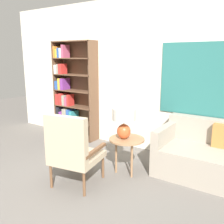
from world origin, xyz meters
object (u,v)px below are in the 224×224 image
(side_table, at_px, (127,142))
(table_lamp, at_px, (124,120))
(couch, at_px, (222,159))
(bookshelf, at_px, (71,93))
(armchair, at_px, (72,149))

(side_table, distance_m, table_lamp, 0.34)
(couch, relative_size, table_lamp, 3.90)
(bookshelf, height_order, armchair, bookshelf)
(armchair, relative_size, side_table, 1.85)
(bookshelf, xyz_separation_m, side_table, (1.87, -0.87, -0.45))
(side_table, xyz_separation_m, table_lamp, (-0.03, -0.03, 0.34))
(armchair, xyz_separation_m, couch, (1.58, 1.32, -0.24))
(armchair, height_order, couch, armchair)
(bookshelf, bearing_deg, table_lamp, -25.93)
(bookshelf, distance_m, side_table, 2.11)
(side_table, bearing_deg, armchair, -117.15)
(table_lamp, bearing_deg, couch, 26.38)
(bookshelf, height_order, couch, bookshelf)
(bookshelf, xyz_separation_m, armchair, (1.49, -1.61, -0.39))
(armchair, distance_m, couch, 2.07)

